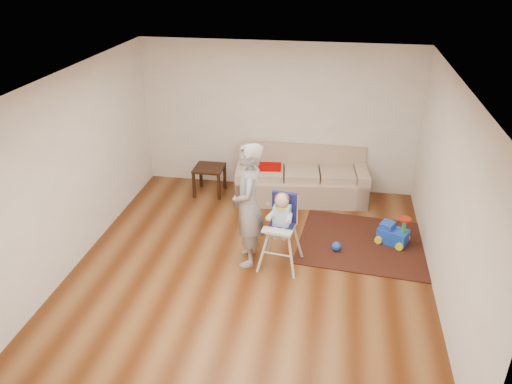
% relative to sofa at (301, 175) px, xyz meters
% --- Properties ---
extents(ground, '(5.50, 5.50, 0.00)m').
position_rel_sofa_xyz_m(ground, '(-0.50, -2.30, -0.45)').
color(ground, '#4F240B').
rests_on(ground, ground).
extents(room_envelope, '(5.04, 5.52, 2.72)m').
position_rel_sofa_xyz_m(room_envelope, '(-0.50, -1.77, 1.43)').
color(room_envelope, silver).
rests_on(room_envelope, ground).
extents(sofa, '(2.40, 1.20, 0.89)m').
position_rel_sofa_xyz_m(sofa, '(0.00, 0.00, 0.00)').
color(sofa, tan).
rests_on(sofa, ground).
extents(side_table, '(0.52, 0.52, 0.52)m').
position_rel_sofa_xyz_m(side_table, '(-1.68, -0.09, -0.19)').
color(side_table, black).
rests_on(side_table, ground).
extents(area_rug, '(2.34, 1.84, 0.02)m').
position_rel_sofa_xyz_m(area_rug, '(1.24, -1.40, -0.44)').
color(area_rug, black).
rests_on(area_rug, ground).
extents(ride_on_toy, '(0.53, 0.47, 0.48)m').
position_rel_sofa_xyz_m(ride_on_toy, '(1.54, -1.32, -0.19)').
color(ride_on_toy, blue).
rests_on(ride_on_toy, area_rug).
extents(toy_ball, '(0.14, 0.14, 0.14)m').
position_rel_sofa_xyz_m(toy_ball, '(0.70, -1.70, -0.36)').
color(toy_ball, blue).
rests_on(toy_ball, area_rug).
extents(high_chair, '(0.60, 0.60, 1.16)m').
position_rel_sofa_xyz_m(high_chair, '(-0.09, -2.18, 0.11)').
color(high_chair, silver).
rests_on(high_chair, ground).
extents(adult, '(0.53, 0.72, 1.82)m').
position_rel_sofa_xyz_m(adult, '(-0.56, -2.15, 0.46)').
color(adult, gray).
rests_on(adult, ground).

